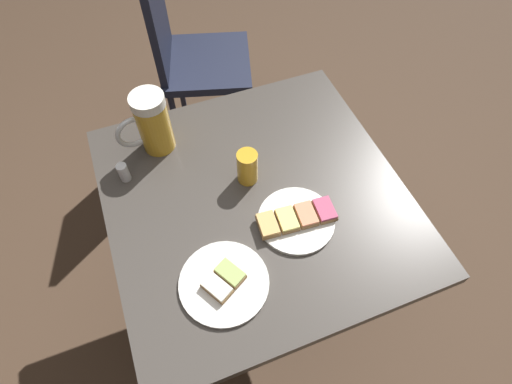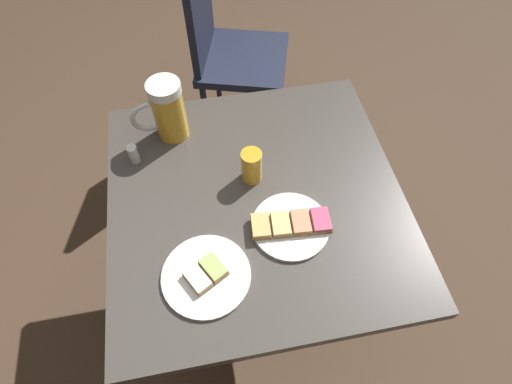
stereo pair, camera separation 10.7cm
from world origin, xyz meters
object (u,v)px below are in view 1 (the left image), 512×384
Objects in this scene: beer_glass_small at (248,167)px; salt_shaker at (124,172)px; beer_mug at (152,123)px; cafe_chair at (189,51)px; plate_far at (224,282)px; plate_near at (296,219)px.

beer_glass_small is 1.77× the size of salt_shaker.
beer_mug reaches higher than cafe_chair.
beer_mug reaches higher than plate_far.
cafe_chair is at bearing 69.32° from beer_mug.
beer_mug reaches higher than plate_near.
cafe_chair is at bearing 79.73° from plate_far.
beer_mug is 0.20× the size of cafe_chair.
plate_near is 0.22× the size of cafe_chair.
beer_mug is 0.76m from cafe_chair.
plate_near is 0.19m from beer_glass_small.
beer_glass_small is at bearing 58.78° from plate_far.
beer_mug is 1.86× the size of beer_glass_small.
beer_glass_small reaches higher than salt_shaker.
beer_glass_small is 0.90m from cafe_chair.
plate_far is (-0.22, -0.09, -0.00)m from plate_near.
beer_mug is at bearing -3.91° from cafe_chair.
beer_mug is 3.28× the size of salt_shaker.
cafe_chair is at bearing 64.18° from salt_shaker.
plate_near is at bearing -54.16° from beer_mug.
plate_far is at bearing -157.62° from plate_near.
plate_far is at bearing 6.49° from cafe_chair.
plate_far is 0.41m from salt_shaker.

